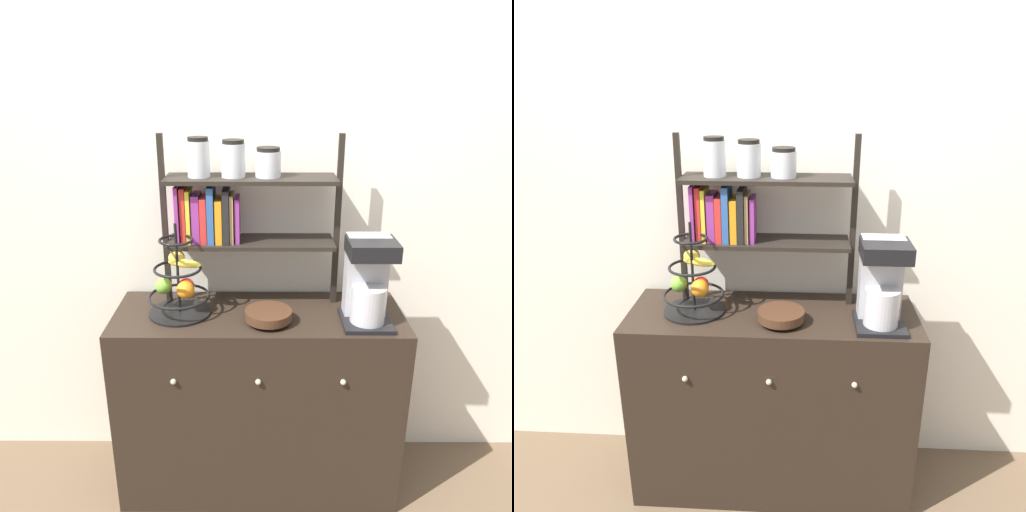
% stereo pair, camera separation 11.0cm
% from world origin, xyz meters
% --- Properties ---
extents(ground_plane, '(12.00, 12.00, 0.00)m').
position_xyz_m(ground_plane, '(0.00, 0.00, 0.00)').
color(ground_plane, brown).
extents(wall_back, '(7.00, 0.05, 2.60)m').
position_xyz_m(wall_back, '(0.00, 0.49, 1.30)').
color(wall_back, silver).
rests_on(wall_back, ground_plane).
extents(sideboard, '(1.24, 0.46, 0.89)m').
position_xyz_m(sideboard, '(0.00, 0.22, 0.45)').
color(sideboard, black).
rests_on(sideboard, ground_plane).
extents(coffee_maker, '(0.20, 0.22, 0.36)m').
position_xyz_m(coffee_maker, '(0.44, 0.15, 1.07)').
color(coffee_maker, black).
rests_on(coffee_maker, sideboard).
extents(fruit_stand, '(0.26, 0.26, 0.40)m').
position_xyz_m(fruit_stand, '(-0.34, 0.22, 1.02)').
color(fruit_stand, black).
rests_on(fruit_stand, sideboard).
extents(wooden_bowl, '(0.19, 0.19, 0.05)m').
position_xyz_m(wooden_bowl, '(0.04, 0.14, 0.92)').
color(wooden_bowl, '#422819').
rests_on(wooden_bowl, sideboard).
extents(shelf_hutch, '(0.76, 0.20, 0.75)m').
position_xyz_m(shelf_hutch, '(-0.13, 0.34, 1.35)').
color(shelf_hutch, black).
rests_on(shelf_hutch, sideboard).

